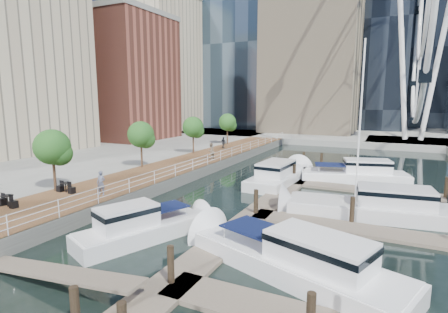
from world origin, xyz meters
name	(u,v)px	position (x,y,z in m)	size (l,w,h in m)	color
ground	(145,254)	(0.00, 0.00, 0.00)	(520.00, 520.00, 0.00)	black
boardwalk	(168,172)	(-9.00, 15.00, 0.50)	(6.00, 60.00, 1.00)	brown
seawall	(194,175)	(-6.00, 15.00, 0.50)	(0.25, 60.00, 1.00)	#595954
land_inland	(0,154)	(-36.00, 15.00, 0.50)	(48.00, 90.00, 1.00)	gray
land_far	(354,122)	(0.00, 102.00, 0.50)	(200.00, 114.00, 1.00)	gray
pier	(412,143)	(14.00, 52.00, 0.50)	(14.00, 12.00, 1.00)	gray
railing	(193,165)	(-6.10, 15.00, 1.52)	(0.10, 60.00, 1.05)	white
floating_docks	(337,210)	(7.97, 9.98, 0.49)	(16.00, 34.00, 2.60)	#6D6051
midrise_condos	(78,62)	(-33.57, 26.82, 13.42)	(19.00, 67.00, 28.00)	#BCAD8E
street_trees	(141,135)	(-11.40, 14.00, 4.29)	(2.60, 42.60, 4.60)	#3F2B1C
yacht_foreground	(293,274)	(7.35, 1.29, 0.00)	(3.00, 11.21, 2.15)	white
pedestrian_near	(101,183)	(-7.49, 4.67, 1.87)	(0.64, 0.42, 1.74)	#4C5265
pedestrian_mid	(211,151)	(-7.39, 21.14, 1.94)	(0.91, 0.71, 1.87)	#7F6C58
pedestrian_far	(224,143)	(-9.99, 29.76, 1.77)	(0.91, 0.38, 1.55)	#2F343B
moored_yachts	(357,216)	(9.16, 10.85, 0.00)	(22.70, 33.79, 11.50)	silver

